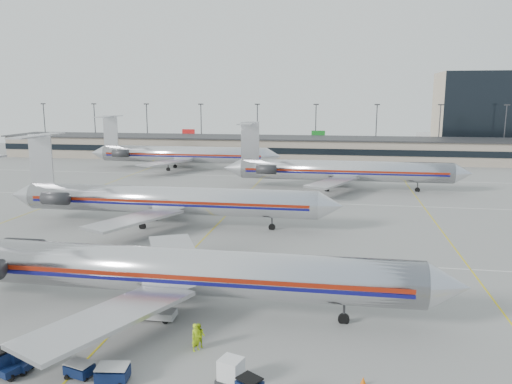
% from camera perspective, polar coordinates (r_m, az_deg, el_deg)
% --- Properties ---
extents(ground, '(260.00, 260.00, 0.00)m').
position_cam_1_polar(ground, '(47.94, -11.32, -10.66)').
color(ground, gray).
rests_on(ground, ground).
extents(apron_markings, '(160.00, 0.15, 0.02)m').
position_cam_1_polar(apron_markings, '(56.82, -7.74, -7.08)').
color(apron_markings, silver).
rests_on(apron_markings, ground).
extents(terminal, '(162.00, 17.00, 6.25)m').
position_cam_1_polar(terminal, '(141.21, 2.84, 5.04)').
color(terminal, gray).
rests_on(terminal, ground).
extents(light_mast_row, '(163.60, 0.40, 15.28)m').
position_cam_1_polar(light_mast_row, '(154.69, 3.47, 7.56)').
color(light_mast_row, '#38383D').
rests_on(light_mast_row, ground).
extents(distant_building, '(30.00, 20.00, 25.00)m').
position_cam_1_polar(distant_building, '(175.67, 24.86, 8.26)').
color(distant_building, tan).
rests_on(distant_building, ground).
extents(jet_foreground, '(46.77, 27.54, 12.24)m').
position_cam_1_polar(jet_foreground, '(41.94, -11.02, -8.64)').
color(jet_foreground, silver).
rests_on(jet_foreground, ground).
extents(jet_second_row, '(47.20, 27.79, 12.35)m').
position_cam_1_polar(jet_second_row, '(69.24, -10.65, -0.85)').
color(jet_second_row, silver).
rests_on(jet_second_row, ground).
extents(jet_third_row, '(46.45, 28.57, 12.70)m').
position_cam_1_polar(jet_third_row, '(95.81, 9.48, 2.47)').
color(jet_third_row, silver).
rests_on(jet_third_row, ground).
extents(jet_back_row, '(47.45, 29.19, 12.97)m').
position_cam_1_polar(jet_back_row, '(122.00, -8.70, 4.30)').
color(jet_back_row, silver).
rests_on(jet_back_row, ground).
extents(tug_left, '(2.02, 1.18, 1.56)m').
position_cam_1_polar(tug_left, '(37.15, -25.82, -17.00)').
color(tug_left, '#0A1537').
rests_on(tug_left, ground).
extents(tug_center, '(2.35, 1.78, 1.71)m').
position_cam_1_polar(tug_center, '(36.94, -27.09, -17.16)').
color(tug_center, '#0A1537').
rests_on(tug_center, ground).
extents(cart_inner, '(1.92, 1.55, 0.95)m').
position_cam_1_polar(cart_inner, '(35.17, -19.54, -18.54)').
color(cart_inner, '#0A1537').
rests_on(cart_inner, ground).
extents(cart_outer, '(2.08, 1.55, 1.10)m').
position_cam_1_polar(cart_outer, '(33.95, -16.06, -19.31)').
color(cart_outer, '#0A1537').
rests_on(cart_outer, ground).
extents(uld_container, '(1.93, 1.76, 1.68)m').
position_cam_1_polar(uld_container, '(32.49, -2.87, -19.80)').
color(uld_container, '#2D2D30').
rests_on(uld_container, ground).
extents(belt_loader, '(4.73, 1.48, 2.51)m').
position_cam_1_polar(belt_loader, '(41.48, -11.83, -13.18)').
color(belt_loader, '#A4A4A4').
rests_on(belt_loader, ground).
extents(ramp_worker_near, '(0.82, 0.86, 1.97)m').
position_cam_1_polar(ramp_worker_near, '(36.25, -6.87, -16.16)').
color(ramp_worker_near, '#AED714').
rests_on(ramp_worker_near, ground).
extents(ramp_worker_far, '(0.92, 0.75, 1.79)m').
position_cam_1_polar(ramp_worker_far, '(36.61, -6.51, -16.03)').
color(ramp_worker_far, '#A1C512').
rests_on(ramp_worker_far, ground).
extents(cone_right, '(0.52, 0.52, 0.57)m').
position_cam_1_polar(cone_right, '(33.27, 12.15, -20.37)').
color(cone_right, '#DF5E07').
rests_on(cone_right, ground).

